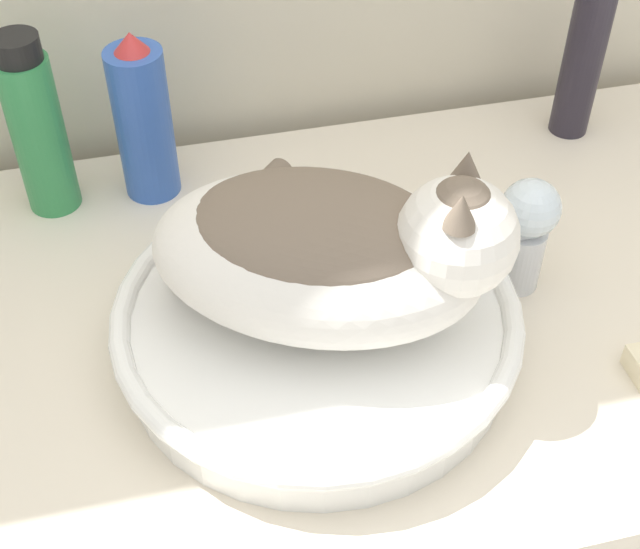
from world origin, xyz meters
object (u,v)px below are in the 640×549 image
Objects in this scene: spray_bottle_trigger at (143,121)px; hairspray_can_black at (583,57)px; faucet at (517,227)px; shampoo_bottle_tall at (37,128)px; cat at (333,247)px.

spray_bottle_trigger is 0.52m from hairspray_can_black.
spray_bottle_trigger is 0.92× the size of hairspray_can_black.
shampoo_bottle_tall reaches higher than faucet.
faucet is 0.42m from spray_bottle_trigger.
cat is at bearing -64.19° from spray_bottle_trigger.
shampoo_bottle_tall is at bearing 155.69° from cat.
shampoo_bottle_tall is (-0.63, -0.00, -0.00)m from hairspray_can_black.
cat is 0.21m from faucet.
spray_bottle_trigger is at bearing -46.62° from faucet.
hairspray_can_black is 0.63m from shampoo_bottle_tall.
spray_bottle_trigger is at bearing 0.00° from shampoo_bottle_tall.
hairspray_can_black reaches higher than faucet.
shampoo_bottle_tall is (-0.45, 0.25, 0.02)m from faucet.
spray_bottle_trigger is at bearing 140.56° from cat.
shampoo_bottle_tall is (-0.25, 0.29, -0.03)m from cat.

